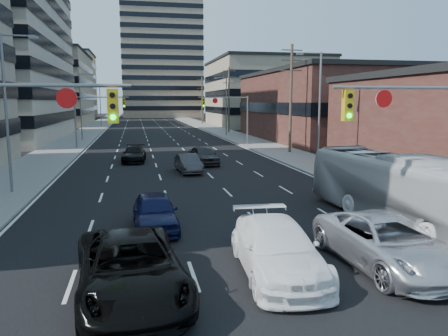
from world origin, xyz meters
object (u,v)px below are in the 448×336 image
Objects in this scene: white_van at (277,249)px; transit_bus at (402,189)px; silver_suv at (387,242)px; black_pickup at (131,268)px; sedan_blue at (155,212)px.

transit_bus is (7.04, 4.26, 0.72)m from white_van.
transit_bus is (3.39, 4.43, 0.71)m from silver_suv.
white_van is 8.26m from transit_bus.
white_van is at bearing -154.37° from transit_bus.
white_van is 3.65m from silver_suv.
black_pickup is 6.45m from sedan_blue.
transit_bus is 10.64m from sedan_blue.
transit_bus is 2.49× the size of sedan_blue.
transit_bus reaches higher than silver_suv.
sedan_blue is at bearing 125.74° from white_van.
white_van is at bearing 4.55° from black_pickup.
white_van is 6.58m from sedan_blue.
silver_suv is at bearing 1.04° from white_van.
silver_suv is 5.63m from transit_bus.
silver_suv is at bearing -39.96° from sedan_blue.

